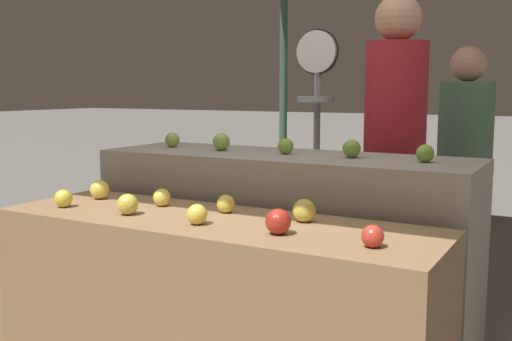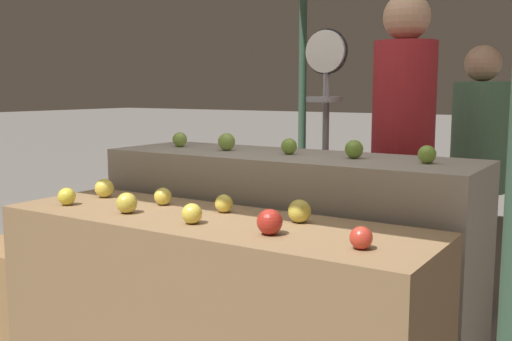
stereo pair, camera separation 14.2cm
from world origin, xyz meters
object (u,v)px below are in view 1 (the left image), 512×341
person_vendor_at_scale (394,140)px  wooden_crate_side (11,290)px  person_customer_left (464,159)px  produce_scale (316,116)px

person_vendor_at_scale → wooden_crate_side: size_ratio=3.64×
person_customer_left → wooden_crate_side: size_ratio=3.19×
produce_scale → person_vendor_at_scale: bearing=-1.7°
person_vendor_at_scale → person_customer_left: bearing=-121.3°
person_customer_left → wooden_crate_side: person_customer_left is taller
person_vendor_at_scale → produce_scale: bearing=-12.4°
person_customer_left → wooden_crate_side: bearing=30.4°
person_vendor_at_scale → wooden_crate_side: 2.16m
produce_scale → person_customer_left: produce_scale is taller
wooden_crate_side → person_vendor_at_scale: bearing=28.7°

